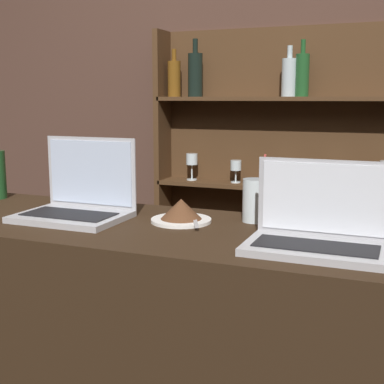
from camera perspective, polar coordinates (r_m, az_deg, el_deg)
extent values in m
cube|color=#4C3328|center=(2.82, 8.44, 8.67)|extent=(7.00, 0.06, 2.70)
cube|color=#472D19|center=(2.94, -3.04, -0.41)|extent=(0.03, 0.18, 1.76)
cube|color=#472D19|center=(2.81, 9.92, -1.04)|extent=(1.35, 0.02, 1.76)
cube|color=#472D19|center=(2.82, 9.35, -8.35)|extent=(1.31, 0.18, 0.02)
cube|color=#472D19|center=(2.72, 9.61, 0.48)|extent=(1.31, 0.18, 0.02)
cube|color=#472D19|center=(2.68, 9.88, 9.77)|extent=(1.31, 0.18, 0.02)
cylinder|color=silver|center=(2.86, -0.02, 1.35)|extent=(0.05, 0.05, 0.01)
cylinder|color=silver|center=(2.85, -0.02, 2.18)|extent=(0.01, 0.01, 0.08)
cylinder|color=silver|center=(2.85, -0.02, 3.54)|extent=(0.06, 0.06, 0.06)
cylinder|color=silver|center=(2.78, 4.68, 1.06)|extent=(0.05, 0.05, 0.01)
cylinder|color=silver|center=(2.77, 4.68, 1.72)|extent=(0.01, 0.01, 0.06)
cylinder|color=silver|center=(2.77, 4.70, 2.86)|extent=(0.06, 0.06, 0.05)
cylinder|color=silver|center=(2.72, 9.61, 0.75)|extent=(0.06, 0.06, 0.01)
cylinder|color=silver|center=(2.71, 9.64, 1.52)|extent=(0.01, 0.01, 0.07)
cylinder|color=silver|center=(2.70, 9.67, 2.75)|extent=(0.07, 0.07, 0.05)
cylinder|color=silver|center=(2.68, 14.74, 0.42)|extent=(0.06, 0.06, 0.01)
cylinder|color=silver|center=(2.67, 14.78, 1.15)|extent=(0.01, 0.01, 0.06)
cylinder|color=silver|center=(2.66, 14.83, 2.44)|extent=(0.07, 0.07, 0.06)
cylinder|color=#1E4C23|center=(2.67, 11.68, 12.08)|extent=(0.07, 0.07, 0.20)
cylinder|color=#1E4C23|center=(2.68, 11.78, 14.94)|extent=(0.02, 0.02, 0.07)
cylinder|color=brown|center=(2.87, -1.91, 11.95)|extent=(0.07, 0.07, 0.18)
cylinder|color=brown|center=(2.88, -1.93, 14.39)|extent=(0.02, 0.02, 0.06)
cylinder|color=black|center=(2.82, 0.35, 12.35)|extent=(0.08, 0.08, 0.22)
cylinder|color=black|center=(2.83, 0.35, 15.30)|extent=(0.03, 0.03, 0.07)
cylinder|color=#B2C1C6|center=(2.68, 10.32, 11.91)|extent=(0.07, 0.07, 0.18)
cylinder|color=#B2C1C6|center=(2.69, 10.40, 14.48)|extent=(0.03, 0.03, 0.06)
cube|color=#ADADB2|center=(1.64, -12.74, -2.59)|extent=(0.32, 0.23, 0.02)
cube|color=black|center=(1.63, -12.99, -2.31)|extent=(0.27, 0.13, 0.00)
cube|color=#ADADB2|center=(1.72, -10.72, 2.08)|extent=(0.32, 0.00, 0.22)
cube|color=silver|center=(1.71, -10.76, 2.07)|extent=(0.29, 0.01, 0.20)
cube|color=#ADADB2|center=(1.30, 13.10, -5.95)|extent=(0.34, 0.20, 0.02)
cube|color=black|center=(1.29, 13.04, -5.62)|extent=(0.28, 0.11, 0.00)
cube|color=#ADADB2|center=(1.37, 13.93, -0.62)|extent=(0.34, 0.00, 0.19)
cube|color=white|center=(1.37, 13.91, -0.64)|extent=(0.31, 0.01, 0.17)
cylinder|color=white|center=(1.57, -1.16, -3.04)|extent=(0.18, 0.18, 0.01)
cone|color=#51301C|center=(1.57, -1.17, -1.81)|extent=(0.12, 0.12, 0.06)
cube|color=#B7B7BC|center=(1.54, 0.32, -3.03)|extent=(0.08, 0.16, 0.00)
cylinder|color=silver|center=(1.58, 6.67, -0.90)|extent=(0.07, 0.07, 0.13)
cylinder|color=#E04C47|center=(1.57, 7.13, 0.42)|extent=(0.04, 0.01, 0.20)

